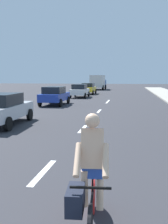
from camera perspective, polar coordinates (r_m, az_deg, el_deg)
The scene contains 13 objects.
ground_plane at distance 18.94m, azimuth 3.68°, elevation 0.54°, with size 160.00×160.00×0.00m, color #2D2D33.
lane_stripe_2 at distance 6.65m, azimuth -9.06°, elevation -13.02°, with size 0.16×1.80×0.01m, color white.
lane_stripe_3 at distance 11.80m, azimuth -0.28°, elevation -3.77°, with size 0.16×1.80×0.01m, color white.
lane_stripe_4 at distance 14.86m, azimuth 1.90°, elevation -1.40°, with size 0.16×1.80×0.01m, color white.
lane_stripe_5 at distance 18.08m, azimuth 3.37°, elevation 0.21°, with size 0.16×1.80×0.01m, color white.
lane_stripe_6 at distance 24.40m, azimuth 5.13°, elevation 2.12°, with size 0.16×1.80×0.01m, color white.
lane_stripe_7 at distance 26.31m, azimuth 5.49°, elevation 2.52°, with size 0.16×1.80×0.01m, color white.
cyclist at distance 3.97m, azimuth 1.05°, elevation -14.67°, with size 0.66×1.71×1.82m.
parked_car_silver at distance 13.31m, azimuth -17.77°, elevation 0.81°, with size 2.16×4.36×1.57m.
parked_car_blue at distance 22.26m, azimuth -6.55°, elevation 3.73°, with size 1.96×4.16×1.57m.
parked_car_white at distance 30.48m, azimuth -0.95°, elevation 4.82°, with size 1.90×4.07×1.57m.
parked_car_yellow at distance 36.69m, azimuth 0.98°, elevation 5.30°, with size 1.91×4.09×1.57m.
delivery_truck at distance 50.71m, azimuth 3.14°, elevation 6.69°, with size 2.83×6.31×2.80m.
Camera 1 is at (2.07, 1.32, 2.34)m, focal length 41.17 mm.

